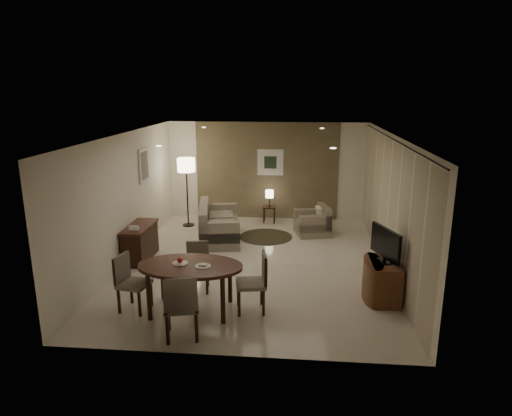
# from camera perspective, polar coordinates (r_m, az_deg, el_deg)

# --- Properties ---
(room_shell) EXTENTS (5.50, 7.00, 2.70)m
(room_shell) POSITION_cam_1_polar(r_m,az_deg,el_deg) (9.74, 0.11, 1.44)
(room_shell) COLOR beige
(room_shell) RESTS_ON ground
(taupe_accent) EXTENTS (3.96, 0.03, 2.70)m
(taupe_accent) POSITION_cam_1_polar(r_m,az_deg,el_deg) (12.75, 1.36, 4.64)
(taupe_accent) COLOR #77684A
(taupe_accent) RESTS_ON wall_back
(curtain_wall) EXTENTS (0.08, 6.70, 2.58)m
(curtain_wall) POSITION_cam_1_polar(r_m,az_deg,el_deg) (9.50, 16.20, 0.30)
(curtain_wall) COLOR beige
(curtain_wall) RESTS_ON wall_right
(curtain_rod) EXTENTS (0.03, 6.80, 0.03)m
(curtain_rod) POSITION_cam_1_polar(r_m,az_deg,el_deg) (9.27, 16.79, 8.22)
(curtain_rod) COLOR black
(curtain_rod) RESTS_ON wall_right
(art_back_frame) EXTENTS (0.72, 0.03, 0.72)m
(art_back_frame) POSITION_cam_1_polar(r_m,az_deg,el_deg) (12.68, 1.81, 5.72)
(art_back_frame) COLOR silver
(art_back_frame) RESTS_ON wall_back
(art_back_canvas) EXTENTS (0.34, 0.01, 0.34)m
(art_back_canvas) POSITION_cam_1_polar(r_m,az_deg,el_deg) (12.67, 1.81, 5.71)
(art_back_canvas) COLOR #1E331C
(art_back_canvas) RESTS_ON wall_back
(art_left_frame) EXTENTS (0.03, 0.60, 0.80)m
(art_left_frame) POSITION_cam_1_polar(r_m,az_deg,el_deg) (10.98, -13.84, 5.20)
(art_left_frame) COLOR silver
(art_left_frame) RESTS_ON wall_left
(art_left_canvas) EXTENTS (0.01, 0.46, 0.64)m
(art_left_canvas) POSITION_cam_1_polar(r_m,az_deg,el_deg) (10.98, -13.77, 5.20)
(art_left_canvas) COLOR gray
(art_left_canvas) RESTS_ON wall_left
(downlight_nl) EXTENTS (0.10, 0.10, 0.01)m
(downlight_nl) POSITION_cam_1_polar(r_m,az_deg,el_deg) (7.64, -12.03, 7.57)
(downlight_nl) COLOR white
(downlight_nl) RESTS_ON ceiling
(downlight_nr) EXTENTS (0.10, 0.10, 0.01)m
(downlight_nr) POSITION_cam_1_polar(r_m,az_deg,el_deg) (7.32, 9.60, 7.38)
(downlight_nr) COLOR white
(downlight_nr) RESTS_ON ceiling
(downlight_fl) EXTENTS (0.10, 0.10, 0.01)m
(downlight_fl) POSITION_cam_1_polar(r_m,az_deg,el_deg) (11.11, -6.55, 9.98)
(downlight_fl) COLOR white
(downlight_fl) RESTS_ON ceiling
(downlight_fr) EXTENTS (0.10, 0.10, 0.01)m
(downlight_fr) POSITION_cam_1_polar(r_m,az_deg,el_deg) (10.89, 8.26, 9.83)
(downlight_fr) COLOR white
(downlight_fr) RESTS_ON ceiling
(console_desk) EXTENTS (0.48, 1.20, 0.75)m
(console_desk) POSITION_cam_1_polar(r_m,az_deg,el_deg) (10.16, -14.27, -4.18)
(console_desk) COLOR #4E2419
(console_desk) RESTS_ON floor
(telephone) EXTENTS (0.20, 0.14, 0.09)m
(telephone) POSITION_cam_1_polar(r_m,az_deg,el_deg) (9.77, -15.00, -2.39)
(telephone) COLOR white
(telephone) RESTS_ON console_desk
(tv_cabinet) EXTENTS (0.48, 0.90, 0.70)m
(tv_cabinet) POSITION_cam_1_polar(r_m,az_deg,el_deg) (8.36, 15.69, -8.70)
(tv_cabinet) COLOR brown
(tv_cabinet) RESTS_ON floor
(flat_tv) EXTENTS (0.36, 0.85, 0.60)m
(flat_tv) POSITION_cam_1_polar(r_m,az_deg,el_deg) (8.12, 15.88, -4.35)
(flat_tv) COLOR black
(flat_tv) RESTS_ON tv_cabinet
(dining_table) EXTENTS (1.72, 1.08, 0.81)m
(dining_table) POSITION_cam_1_polar(r_m,az_deg,el_deg) (7.71, -8.12, -9.87)
(dining_table) COLOR #4E2419
(dining_table) RESTS_ON floor
(chair_near) EXTENTS (0.61, 0.61, 1.03)m
(chair_near) POSITION_cam_1_polar(r_m,az_deg,el_deg) (6.94, -9.31, -11.83)
(chair_near) COLOR gray
(chair_near) RESTS_ON floor
(chair_far) EXTENTS (0.49, 0.49, 0.88)m
(chair_far) POSITION_cam_1_polar(r_m,az_deg,el_deg) (8.40, -7.34, -7.42)
(chair_far) COLOR gray
(chair_far) RESTS_ON floor
(chair_left) EXTENTS (0.54, 0.54, 0.95)m
(chair_left) POSITION_cam_1_polar(r_m,az_deg,el_deg) (7.90, -14.97, -9.08)
(chair_left) COLOR gray
(chair_left) RESTS_ON floor
(chair_right) EXTENTS (0.55, 0.55, 0.99)m
(chair_right) POSITION_cam_1_polar(r_m,az_deg,el_deg) (7.60, -0.68, -9.34)
(chair_right) COLOR gray
(chair_right) RESTS_ON floor
(plate_a) EXTENTS (0.26, 0.26, 0.02)m
(plate_a) POSITION_cam_1_polar(r_m,az_deg,el_deg) (7.64, -9.47, -6.81)
(plate_a) COLOR white
(plate_a) RESTS_ON dining_table
(plate_b) EXTENTS (0.26, 0.26, 0.02)m
(plate_b) POSITION_cam_1_polar(r_m,az_deg,el_deg) (7.46, -6.66, -7.25)
(plate_b) COLOR white
(plate_b) RESTS_ON dining_table
(fruit_apple) EXTENTS (0.09, 0.09, 0.09)m
(fruit_apple) POSITION_cam_1_polar(r_m,az_deg,el_deg) (7.62, -9.49, -6.44)
(fruit_apple) COLOR red
(fruit_apple) RESTS_ON plate_a
(napkin) EXTENTS (0.12, 0.08, 0.03)m
(napkin) POSITION_cam_1_polar(r_m,az_deg,el_deg) (7.45, -6.67, -7.08)
(napkin) COLOR white
(napkin) RESTS_ON plate_b
(round_rug) EXTENTS (1.31, 1.31, 0.01)m
(round_rug) POSITION_cam_1_polar(r_m,az_deg,el_deg) (11.39, 1.25, -3.59)
(round_rug) COLOR #403823
(round_rug) RESTS_ON floor
(sofa) EXTENTS (1.99, 1.24, 0.88)m
(sofa) POSITION_cam_1_polar(r_m,az_deg,el_deg) (11.13, -4.61, -1.76)
(sofa) COLOR gray
(sofa) RESTS_ON floor
(armchair) EXTENTS (0.95, 0.98, 0.73)m
(armchair) POSITION_cam_1_polar(r_m,az_deg,el_deg) (11.58, 7.04, -1.53)
(armchair) COLOR gray
(armchair) RESTS_ON floor
(side_table) EXTENTS (0.35, 0.35, 0.45)m
(side_table) POSITION_cam_1_polar(r_m,az_deg,el_deg) (12.57, 1.68, -0.78)
(side_table) COLOR black
(side_table) RESTS_ON floor
(table_lamp) EXTENTS (0.22, 0.22, 0.50)m
(table_lamp) POSITION_cam_1_polar(r_m,az_deg,el_deg) (12.45, 1.69, 1.33)
(table_lamp) COLOR #FFEAC1
(table_lamp) RESTS_ON side_table
(floor_lamp) EXTENTS (0.46, 0.46, 1.83)m
(floor_lamp) POSITION_cam_1_polar(r_m,az_deg,el_deg) (12.22, -8.59, 1.93)
(floor_lamp) COLOR #FFE5B7
(floor_lamp) RESTS_ON floor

